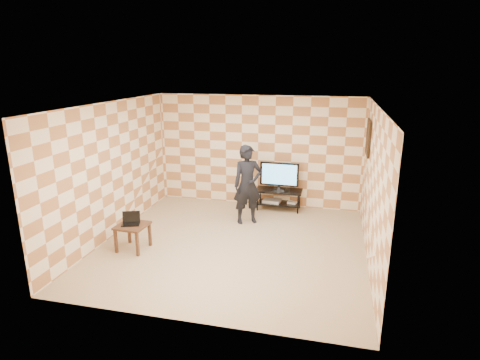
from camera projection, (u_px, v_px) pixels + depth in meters
name	position (u px, v px, depth m)	size (l,w,h in m)	color
floor	(233.00, 245.00, 7.82)	(5.00, 5.00, 0.00)	tan
wall_back	(258.00, 151.00, 9.78)	(5.00, 0.02, 2.70)	#FFE9C7
wall_front	(184.00, 230.00, 5.11)	(5.00, 0.02, 2.70)	#FFE9C7
wall_left	(111.00, 170.00, 8.00)	(0.02, 5.00, 2.70)	#FFE9C7
wall_right	(373.00, 188.00, 6.89)	(0.02, 5.00, 2.70)	#FFE9C7
ceiling	(232.00, 105.00, 7.07)	(5.00, 5.00, 0.02)	white
wall_art	(368.00, 138.00, 8.17)	(0.04, 0.72, 0.72)	black
tv_stand	(279.00, 195.00, 9.63)	(1.10, 0.49, 0.50)	black
tv	(279.00, 175.00, 9.49)	(0.93, 0.18, 0.67)	black
dvd_player	(272.00, 201.00, 9.71)	(0.41, 0.29, 0.07)	#B2B2B5
game_console	(292.00, 202.00, 9.63)	(0.21, 0.15, 0.05)	silver
side_table	(132.00, 229.00, 7.53)	(0.57, 0.57, 0.50)	#3B221A
laptop	(131.00, 221.00, 7.54)	(0.40, 0.36, 0.22)	black
person	(248.00, 185.00, 8.71)	(0.64, 0.42, 1.74)	black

